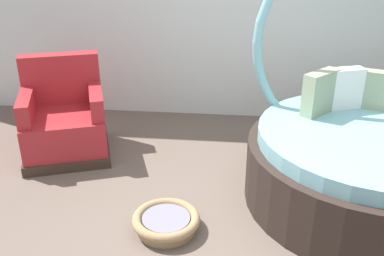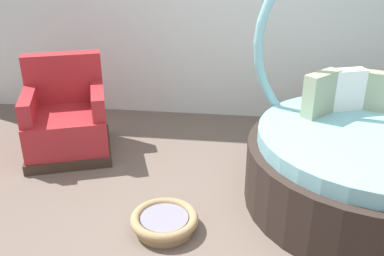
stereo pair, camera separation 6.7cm
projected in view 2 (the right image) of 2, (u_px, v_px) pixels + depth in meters
The scene contains 4 objects.
ground_plane at pixel (229, 242), 3.16m from camera, with size 8.00×8.00×0.02m, color #66564C.
round_daybed at pixel (367, 154), 3.49m from camera, with size 1.91×1.91×2.13m.
red_armchair at pixel (67, 120), 4.30m from camera, with size 1.02×1.02×0.94m.
pet_basket at pixel (164, 221), 3.25m from camera, with size 0.51×0.51×0.13m.
Camera 2 is at (0.05, -2.53, 2.07)m, focal length 40.70 mm.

